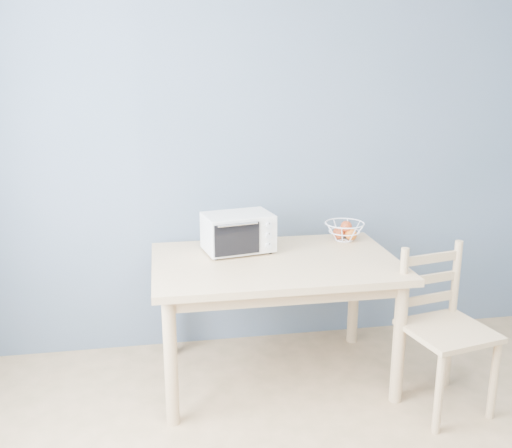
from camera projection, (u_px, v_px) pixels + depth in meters
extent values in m
cube|color=slate|center=(270.00, 151.00, 3.66)|extent=(4.00, 0.01, 2.60)
cube|color=#D7B781|center=(275.00, 263.00, 3.27)|extent=(1.40, 0.90, 0.04)
cylinder|color=#D7B781|center=(171.00, 363.00, 2.92)|extent=(0.07, 0.07, 0.71)
cylinder|color=#D7B781|center=(399.00, 343.00, 3.12)|extent=(0.07, 0.07, 0.71)
cylinder|color=#D7B781|center=(168.00, 305.00, 3.62)|extent=(0.07, 0.07, 0.71)
cylinder|color=#D7B781|center=(354.00, 293.00, 3.83)|extent=(0.07, 0.07, 0.71)
cube|color=silver|center=(238.00, 232.00, 3.38)|extent=(0.44, 0.33, 0.22)
cube|color=black|center=(230.00, 233.00, 3.37)|extent=(0.29, 0.27, 0.17)
cube|color=black|center=(237.00, 239.00, 3.24)|extent=(0.27, 0.06, 0.19)
cylinder|color=silver|center=(238.00, 225.00, 3.20)|extent=(0.24, 0.06, 0.01)
cube|color=silver|center=(268.00, 235.00, 3.31)|extent=(0.11, 0.03, 0.20)
cylinder|color=black|center=(216.00, 259.00, 3.27)|extent=(0.02, 0.02, 0.01)
cylinder|color=black|center=(270.00, 252.00, 3.38)|extent=(0.02, 0.02, 0.01)
cylinder|color=black|center=(207.00, 249.00, 3.45)|extent=(0.02, 0.02, 0.01)
cylinder|color=black|center=(258.00, 243.00, 3.56)|extent=(0.02, 0.02, 0.01)
cylinder|color=silver|center=(269.00, 225.00, 3.29)|extent=(0.04, 0.02, 0.04)
cylinder|color=silver|center=(269.00, 236.00, 3.30)|extent=(0.04, 0.02, 0.04)
cylinder|color=silver|center=(269.00, 246.00, 3.32)|extent=(0.04, 0.02, 0.04)
torus|color=white|center=(345.00, 223.00, 3.61)|extent=(0.32, 0.32, 0.01)
torus|color=white|center=(344.00, 231.00, 3.62)|extent=(0.25, 0.25, 0.01)
torus|color=white|center=(344.00, 239.00, 3.64)|extent=(0.15, 0.15, 0.01)
sphere|color=#BE3719|center=(339.00, 233.00, 3.63)|extent=(0.08, 0.08, 0.08)
sphere|color=orange|center=(351.00, 234.00, 3.61)|extent=(0.08, 0.08, 0.08)
sphere|color=#DB9255|center=(343.00, 232.00, 3.67)|extent=(0.07, 0.07, 0.07)
sphere|color=#BE3719|center=(346.00, 226.00, 3.61)|extent=(0.07, 0.07, 0.07)
cube|color=#D7B781|center=(448.00, 331.00, 3.04)|extent=(0.49, 0.49, 0.03)
cylinder|color=#D7B781|center=(439.00, 394.00, 2.88)|extent=(0.04, 0.04, 0.45)
cylinder|color=#D7B781|center=(494.00, 380.00, 3.00)|extent=(0.04, 0.04, 0.45)
cylinder|color=#D7B781|center=(397.00, 361.00, 3.20)|extent=(0.04, 0.04, 0.45)
cylinder|color=#D7B781|center=(449.00, 350.00, 3.32)|extent=(0.04, 0.04, 0.45)
cylinder|color=#D7B781|center=(403.00, 287.00, 3.08)|extent=(0.04, 0.04, 0.45)
cylinder|color=#D7B781|center=(456.00, 279.00, 3.21)|extent=(0.04, 0.04, 0.45)
cube|color=#D7B781|center=(428.00, 299.00, 3.17)|extent=(0.35, 0.09, 0.05)
cube|color=#D7B781|center=(430.00, 279.00, 3.14)|extent=(0.35, 0.09, 0.05)
cube|color=#D7B781|center=(432.00, 258.00, 3.10)|extent=(0.35, 0.09, 0.05)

